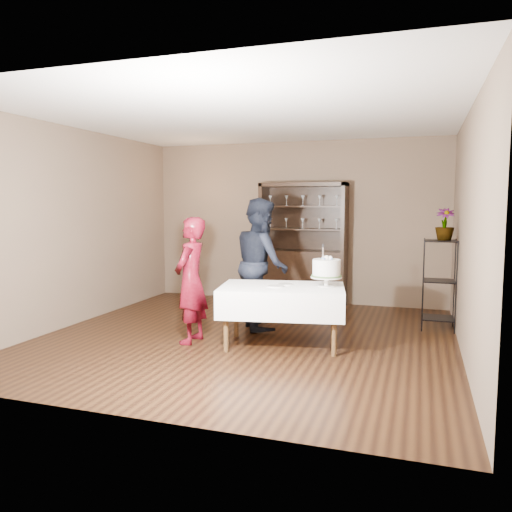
{
  "coord_description": "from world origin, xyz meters",
  "views": [
    {
      "loc": [
        2.02,
        -5.74,
        1.67
      ],
      "look_at": [
        0.09,
        0.1,
        1.02
      ],
      "focal_mm": 35.0,
      "sensor_mm": 36.0,
      "label": 1
    }
  ],
  "objects_px": {
    "cake_table": "(282,300)",
    "woman": "(191,280)",
    "potted_plant": "(445,224)",
    "china_hutch": "(303,265)",
    "man": "(261,263)",
    "cake": "(326,269)",
    "plant_etagere": "(439,281)"
  },
  "relations": [
    {
      "from": "cake",
      "to": "china_hutch",
      "type": "bearing_deg",
      "value": 109.17
    },
    {
      "from": "woman",
      "to": "cake_table",
      "type": "bearing_deg",
      "value": 100.07
    },
    {
      "from": "woman",
      "to": "man",
      "type": "bearing_deg",
      "value": 148.63
    },
    {
      "from": "cake_table",
      "to": "china_hutch",
      "type": "bearing_deg",
      "value": 97.28
    },
    {
      "from": "cake_table",
      "to": "potted_plant",
      "type": "relative_size",
      "value": 3.72
    },
    {
      "from": "china_hutch",
      "to": "plant_etagere",
      "type": "relative_size",
      "value": 1.67
    },
    {
      "from": "cake",
      "to": "potted_plant",
      "type": "xyz_separation_m",
      "value": [
        1.32,
        1.27,
        0.49
      ]
    },
    {
      "from": "cake_table",
      "to": "potted_plant",
      "type": "height_order",
      "value": "potted_plant"
    },
    {
      "from": "plant_etagere",
      "to": "woman",
      "type": "height_order",
      "value": "woman"
    },
    {
      "from": "plant_etagere",
      "to": "potted_plant",
      "type": "xyz_separation_m",
      "value": [
        0.04,
        0.0,
        0.75
      ]
    },
    {
      "from": "cake",
      "to": "cake_table",
      "type": "bearing_deg",
      "value": -163.15
    },
    {
      "from": "man",
      "to": "potted_plant",
      "type": "xyz_separation_m",
      "value": [
        2.3,
        0.66,
        0.53
      ]
    },
    {
      "from": "cake_table",
      "to": "woman",
      "type": "height_order",
      "value": "woman"
    },
    {
      "from": "woman",
      "to": "cake",
      "type": "height_order",
      "value": "woman"
    },
    {
      "from": "china_hutch",
      "to": "woman",
      "type": "bearing_deg",
      "value": -106.06
    },
    {
      "from": "cake",
      "to": "plant_etagere",
      "type": "bearing_deg",
      "value": 44.72
    },
    {
      "from": "woman",
      "to": "plant_etagere",
      "type": "bearing_deg",
      "value": 119.62
    },
    {
      "from": "cake_table",
      "to": "cake",
      "type": "xyz_separation_m",
      "value": [
        0.49,
        0.15,
        0.37
      ]
    },
    {
      "from": "woman",
      "to": "potted_plant",
      "type": "height_order",
      "value": "potted_plant"
    },
    {
      "from": "cake_table",
      "to": "man",
      "type": "xyz_separation_m",
      "value": [
        -0.49,
        0.76,
        0.33
      ]
    },
    {
      "from": "woman",
      "to": "potted_plant",
      "type": "distance_m",
      "value": 3.36
    },
    {
      "from": "cake_table",
      "to": "cake",
      "type": "height_order",
      "value": "cake"
    },
    {
      "from": "china_hutch",
      "to": "potted_plant",
      "type": "relative_size",
      "value": 4.77
    },
    {
      "from": "cake_table",
      "to": "potted_plant",
      "type": "bearing_deg",
      "value": 38.04
    },
    {
      "from": "china_hutch",
      "to": "cake",
      "type": "xyz_separation_m",
      "value": [
        0.8,
        -2.31,
        0.24
      ]
    },
    {
      "from": "plant_etagere",
      "to": "cake",
      "type": "distance_m",
      "value": 1.81
    },
    {
      "from": "potted_plant",
      "to": "cake_table",
      "type": "bearing_deg",
      "value": -141.96
    },
    {
      "from": "woman",
      "to": "cake",
      "type": "distance_m",
      "value": 1.61
    },
    {
      "from": "man",
      "to": "cake",
      "type": "relative_size",
      "value": 3.52
    },
    {
      "from": "man",
      "to": "potted_plant",
      "type": "distance_m",
      "value": 2.45
    },
    {
      "from": "china_hutch",
      "to": "cake_table",
      "type": "relative_size",
      "value": 1.28
    },
    {
      "from": "man",
      "to": "china_hutch",
      "type": "bearing_deg",
      "value": -36.58
    }
  ]
}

